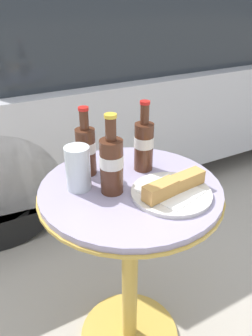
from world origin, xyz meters
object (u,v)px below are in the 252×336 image
(cola_bottle_center, at_px, (112,163))
(cola_bottle_left, at_px, (86,149))
(bistro_table, at_px, (130,240))
(lunch_plate_near, at_px, (172,190))
(cola_bottle_right, at_px, (144,144))
(drinking_glass, at_px, (78,170))
(parked_car, at_px, (129,77))

(cola_bottle_center, bearing_deg, cola_bottle_left, 98.35)
(bistro_table, relative_size, cola_bottle_left, 3.24)
(cola_bottle_left, height_order, lunch_plate_near, cola_bottle_left)
(cola_bottle_center, bearing_deg, bistro_table, 2.02)
(cola_bottle_right, distance_m, drinking_glass, 0.24)
(cola_bottle_right, xyz_separation_m, drinking_glass, (-0.24, -0.01, -0.03))
(bistro_table, distance_m, cola_bottle_right, 0.34)
(lunch_plate_near, bearing_deg, bistro_table, 127.32)
(cola_bottle_left, xyz_separation_m, cola_bottle_right, (0.18, -0.07, 0.00))
(bistro_table, relative_size, parked_car, 0.17)
(drinking_glass, bearing_deg, bistro_table, -24.32)
(bistro_table, height_order, drinking_glass, drinking_glass)
(cola_bottle_left, height_order, cola_bottle_center, cola_bottle_center)
(cola_bottle_left, relative_size, parked_car, 0.05)
(drinking_glass, height_order, lunch_plate_near, drinking_glass)
(cola_bottle_center, relative_size, drinking_glass, 1.77)
(cola_bottle_left, height_order, cola_bottle_right, cola_bottle_right)
(bistro_table, bearing_deg, lunch_plate_near, -52.68)
(cola_bottle_center, xyz_separation_m, parked_car, (1.03, 1.71, -0.20))
(cola_bottle_center, relative_size, lunch_plate_near, 1.02)
(cola_bottle_center, bearing_deg, parked_car, 58.83)
(cola_bottle_center, xyz_separation_m, lunch_plate_near, (0.15, -0.11, -0.08))
(cola_bottle_right, bearing_deg, cola_bottle_center, -153.73)
(bistro_table, distance_m, lunch_plate_near, 0.28)
(bistro_table, distance_m, parked_car, 1.97)
(bistro_table, xyz_separation_m, cola_bottle_right, (0.09, 0.08, 0.32))
(drinking_glass, bearing_deg, cola_bottle_center, -40.09)
(bistro_table, xyz_separation_m, lunch_plate_near, (0.08, -0.11, 0.24))
(drinking_glass, bearing_deg, lunch_plate_near, -37.27)
(cola_bottle_right, height_order, parked_car, parked_car)
(cola_bottle_right, height_order, cola_bottle_center, cola_bottle_center)
(parked_car, bearing_deg, cola_bottle_left, -124.02)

